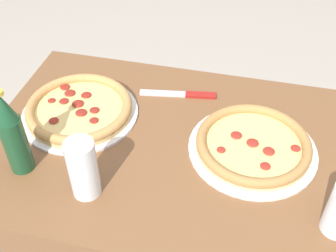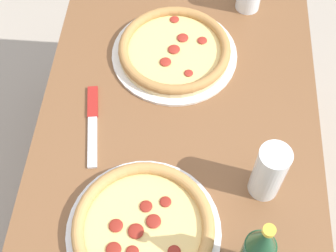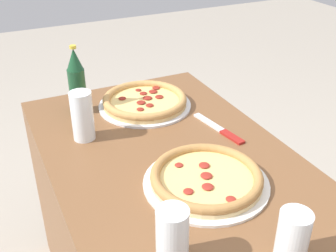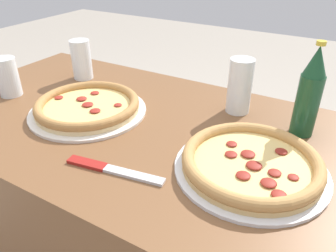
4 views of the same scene
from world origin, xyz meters
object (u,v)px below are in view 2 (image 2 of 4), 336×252
object	(u,v)px
glass_orange_juice	(268,174)
knife	(93,121)
pizza_veggie	(143,228)
pizza_margherita	(174,50)

from	to	relation	value
glass_orange_juice	knife	distance (m)	0.43
pizza_veggie	knife	world-z (taller)	pizza_veggie
pizza_veggie	knife	bearing A→B (deg)	30.17
pizza_margherita	glass_orange_juice	world-z (taller)	glass_orange_juice
glass_orange_juice	pizza_margherita	bearing A→B (deg)	31.41
pizza_margherita	knife	world-z (taller)	pizza_margherita
pizza_veggie	glass_orange_juice	world-z (taller)	glass_orange_juice
pizza_veggie	glass_orange_juice	size ratio (longest dim) A/B	2.10
pizza_margherita	glass_orange_juice	bearing A→B (deg)	-148.59
pizza_veggie	knife	xyz separation A→B (m)	(0.26, 0.15, -0.02)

